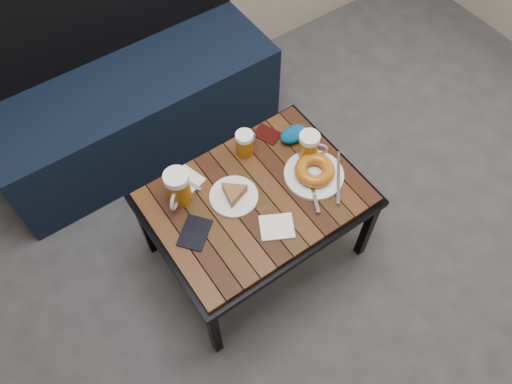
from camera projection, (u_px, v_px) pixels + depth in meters
bench at (133, 103)px, 2.46m from camera, size 1.40×0.50×0.95m
cafe_table at (256, 202)px, 1.97m from camera, size 0.84×0.62×0.47m
beer_mug_left at (178, 188)px, 1.86m from camera, size 0.14×0.13×0.15m
beer_mug_centre at (245, 143)px, 2.00m from camera, size 0.11×0.09×0.12m
beer_mug_right at (309, 146)px, 1.98m from camera, size 0.12×0.11×0.13m
plate_pie at (234, 195)px, 1.91m from camera, size 0.19×0.19×0.05m
plate_bagel at (314, 172)px, 1.96m from camera, size 0.27×0.29×0.07m
napkin_left at (185, 181)px, 1.97m from camera, size 0.14×0.15×0.01m
napkin_right at (277, 227)px, 1.86m from camera, size 0.16×0.15×0.01m
passport_navy at (195, 233)px, 1.84m from camera, size 0.17×0.16×0.01m
passport_burgundy at (267, 134)px, 2.10m from camera, size 0.11×0.13×0.01m
knit_pouch at (294, 134)px, 2.06m from camera, size 0.13×0.09×0.05m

